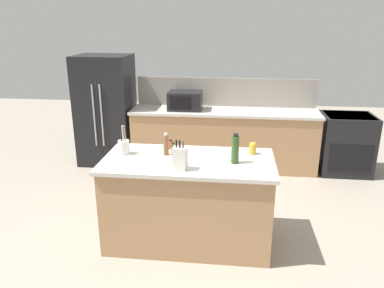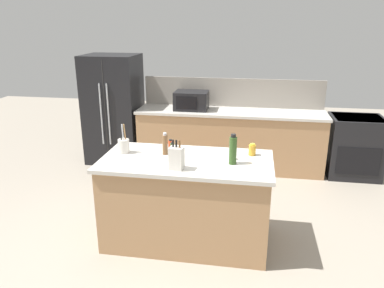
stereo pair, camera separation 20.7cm
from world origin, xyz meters
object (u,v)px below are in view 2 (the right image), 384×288
refrigerator (114,109)px  knife_block (176,158)px  olive_oil_bottle (233,150)px  range_oven (354,146)px  microwave (191,101)px  pepper_grinder (165,144)px  spice_jar_oregano (172,148)px  utensil_crock (124,145)px  salt_shaker (231,155)px  honey_jar (252,150)px  spice_jar_paprika (171,144)px

refrigerator → knife_block: bearing=-57.7°
refrigerator → olive_oil_bottle: size_ratio=5.74×
range_oven → microwave: bearing=180.0°
range_oven → pepper_grinder: size_ratio=3.87×
spice_jar_oregano → microwave: bearing=93.9°
range_oven → olive_oil_bottle: bearing=-127.4°
microwave → spice_jar_oregano: microwave is taller
refrigerator → microwave: size_ratio=3.40×
range_oven → utensil_crock: size_ratio=2.87×
salt_shaker → olive_oil_bottle: size_ratio=0.35×
knife_block → microwave: bearing=104.7°
pepper_grinder → spice_jar_oregano: 0.11m
spice_jar_oregano → range_oven: bearing=40.5°
microwave → knife_block: 2.48m
range_oven → spice_jar_oregano: 3.16m
range_oven → pepper_grinder: bearing=-139.4°
salt_shaker → range_oven: bearing=50.7°
spice_jar_oregano → honey_jar: bearing=4.5°
knife_block → pepper_grinder: 0.43m
pepper_grinder → olive_oil_bottle: (0.72, -0.16, 0.03)m
knife_block → spice_jar_paprika: knife_block is taller
refrigerator → range_oven: bearing=-0.8°
range_oven → knife_block: knife_block is taller
microwave → knife_block: bearing=-83.6°
salt_shaker → olive_oil_bottle: (0.02, -0.12, 0.10)m
microwave → honey_jar: microwave is taller
spice_jar_oregano → honey_jar: (0.84, 0.07, 0.00)m
honey_jar → salt_shaker: bearing=-141.9°
microwave → olive_oil_bottle: (0.79, -2.24, 0.00)m
range_oven → olive_oil_bottle: size_ratio=2.99×
range_oven → utensil_crock: utensil_crock is taller
refrigerator → spice_jar_paprika: size_ratio=17.39×
salt_shaker → honey_jar: honey_jar is taller
spice_jar_oregano → honey_jar: honey_jar is taller
knife_block → salt_shaker: knife_block is taller
utensil_crock → spice_jar_paprika: size_ratio=3.15×
knife_block → spice_jar_oregano: (-0.14, 0.44, -0.06)m
salt_shaker → spice_jar_oregano: (-0.64, 0.10, 0.01)m
knife_block → utensil_crock: size_ratio=0.91×
refrigerator → microwave: 1.33m
refrigerator → spice_jar_oregano: bearing=-55.0°
range_oven → pepper_grinder: pepper_grinder is taller
salt_shaker → knife_block: bearing=-145.0°
knife_block → salt_shaker: (0.50, 0.35, -0.06)m
refrigerator → salt_shaker: refrigerator is taller
microwave → pepper_grinder: size_ratio=2.19×
range_oven → knife_block: bearing=-132.1°
spice_jar_paprika → pepper_grinder: pepper_grinder is taller
spice_jar_paprika → olive_oil_bottle: olive_oil_bottle is taller
microwave → spice_jar_paprika: (0.09, -1.88, -0.10)m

